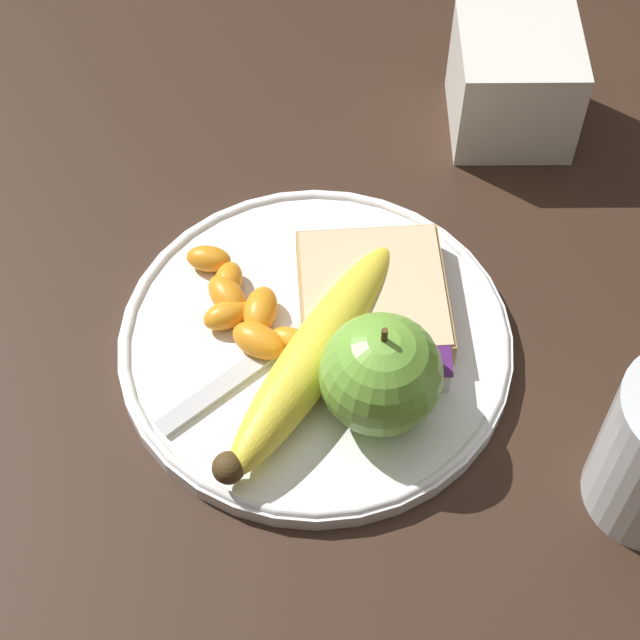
% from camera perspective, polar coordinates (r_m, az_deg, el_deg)
% --- Properties ---
extents(ground_plane, '(3.00, 3.00, 0.00)m').
position_cam_1_polar(ground_plane, '(0.67, 0.00, -1.56)').
color(ground_plane, '#332116').
extents(plate, '(0.25, 0.25, 0.01)m').
position_cam_1_polar(plate, '(0.67, 0.00, -1.18)').
color(plate, white).
rests_on(plate, ground_plane).
extents(apple, '(0.07, 0.07, 0.08)m').
position_cam_1_polar(apple, '(0.61, 3.53, -2.91)').
color(apple, '#72B23D').
rests_on(apple, plate).
extents(banana, '(0.18, 0.12, 0.03)m').
position_cam_1_polar(banana, '(0.63, -0.52, -2.00)').
color(banana, yellow).
rests_on(banana, plate).
extents(bread_slice, '(0.10, 0.10, 0.02)m').
position_cam_1_polar(bread_slice, '(0.67, 3.07, 1.27)').
color(bread_slice, '#AB8751').
rests_on(bread_slice, plate).
extents(fork, '(0.13, 0.14, 0.00)m').
position_cam_1_polar(fork, '(0.66, -1.13, -0.81)').
color(fork, silver).
rests_on(fork, plate).
extents(jam_packet, '(0.04, 0.04, 0.02)m').
position_cam_1_polar(jam_packet, '(0.65, 5.56, -1.84)').
color(jam_packet, silver).
rests_on(jam_packet, plate).
extents(orange_segment_0, '(0.03, 0.03, 0.02)m').
position_cam_1_polar(orange_segment_0, '(0.66, -4.77, 0.28)').
color(orange_segment_0, orange).
rests_on(orange_segment_0, plate).
extents(orange_segment_1, '(0.04, 0.04, 0.02)m').
position_cam_1_polar(orange_segment_1, '(0.65, -3.06, -1.11)').
color(orange_segment_1, orange).
rests_on(orange_segment_1, plate).
extents(orange_segment_2, '(0.04, 0.03, 0.02)m').
position_cam_1_polar(orange_segment_2, '(0.67, -4.75, 1.32)').
color(orange_segment_2, orange).
rests_on(orange_segment_2, plate).
extents(orange_segment_3, '(0.03, 0.02, 0.02)m').
position_cam_1_polar(orange_segment_3, '(0.68, -4.70, 2.06)').
color(orange_segment_3, orange).
rests_on(orange_segment_3, plate).
extents(orange_segment_4, '(0.02, 0.03, 0.02)m').
position_cam_1_polar(orange_segment_4, '(0.69, -5.72, 3.27)').
color(orange_segment_4, orange).
rests_on(orange_segment_4, plate).
extents(orange_segment_5, '(0.04, 0.03, 0.02)m').
position_cam_1_polar(orange_segment_5, '(0.66, -2.95, 0.52)').
color(orange_segment_5, orange).
rests_on(orange_segment_5, plate).
extents(orange_segment_6, '(0.02, 0.03, 0.01)m').
position_cam_1_polar(orange_segment_6, '(0.65, -1.34, -1.05)').
color(orange_segment_6, orange).
rests_on(orange_segment_6, plate).
extents(condiment_caddy, '(0.08, 0.08, 0.08)m').
position_cam_1_polar(condiment_caddy, '(0.78, 10.52, 12.32)').
color(condiment_caddy, silver).
rests_on(condiment_caddy, ground_plane).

